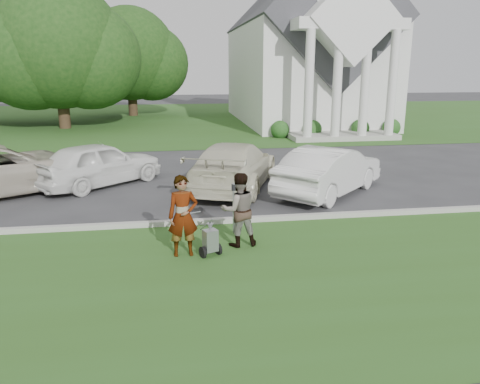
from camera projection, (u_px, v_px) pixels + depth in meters
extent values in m
plane|color=#333335|center=(211.00, 231.00, 12.01)|extent=(120.00, 120.00, 0.00)
cube|color=#2F561D|center=(225.00, 282.00, 9.14)|extent=(80.00, 7.00, 0.01)
cube|color=#2F561D|center=(181.00, 118.00, 37.79)|extent=(80.00, 30.00, 0.01)
cube|color=#9E9E93|center=(209.00, 221.00, 12.51)|extent=(80.00, 0.18, 0.15)
cube|color=white|center=(301.00, 74.00, 35.30)|extent=(9.00, 16.00, 7.00)
cube|color=#38383D|center=(302.00, 25.00, 34.39)|extent=(9.19, 17.00, 9.19)
cube|color=#9E9E93|center=(342.00, 136.00, 27.39)|extent=(6.20, 2.60, 0.30)
cylinder|color=white|center=(309.00, 87.00, 25.35)|extent=(0.50, 0.50, 6.00)
cylinder|color=white|center=(337.00, 87.00, 25.58)|extent=(0.50, 0.50, 6.00)
cylinder|color=white|center=(365.00, 87.00, 25.81)|extent=(0.50, 0.50, 6.00)
cylinder|color=white|center=(392.00, 87.00, 26.04)|extent=(0.50, 0.50, 6.00)
cube|color=white|center=(349.00, 25.00, 25.60)|extent=(6.20, 2.00, 0.60)
cube|color=white|center=(350.00, 19.00, 25.52)|extent=(5.09, 2.20, 5.09)
sphere|color=#1E4C19|center=(280.00, 130.00, 27.67)|extent=(1.10, 1.10, 1.10)
sphere|color=#1E4C19|center=(313.00, 129.00, 27.95)|extent=(1.10, 1.10, 1.10)
sphere|color=#1E4C19|center=(360.00, 128.00, 28.38)|extent=(1.10, 1.10, 1.10)
sphere|color=#1E4C19|center=(391.00, 128.00, 28.67)|extent=(1.10, 1.10, 1.10)
cylinder|color=#332316|center=(63.00, 105.00, 31.45)|extent=(0.76, 0.76, 3.20)
sphere|color=#183C12|center=(57.00, 44.00, 30.43)|extent=(8.40, 8.40, 8.40)
sphere|color=#183C12|center=(89.00, 57.00, 31.21)|extent=(6.89, 6.89, 6.89)
sphere|color=#183C12|center=(30.00, 54.00, 30.07)|extent=(7.22, 7.22, 7.22)
sphere|color=#183C12|center=(10.00, 50.00, 33.10)|extent=(7.54, 7.54, 7.54)
cylinder|color=#332316|center=(132.00, 98.00, 39.69)|extent=(0.76, 0.76, 3.00)
sphere|color=#183C12|center=(130.00, 54.00, 38.75)|extent=(7.60, 7.60, 7.60)
sphere|color=#183C12|center=(151.00, 63.00, 39.48)|extent=(6.23, 6.23, 6.23)
sphere|color=#183C12|center=(111.00, 61.00, 38.40)|extent=(6.54, 6.54, 6.54)
cylinder|color=black|center=(203.00, 252.00, 10.28)|extent=(0.16, 0.27, 0.27)
cylinder|color=black|center=(218.00, 249.00, 10.47)|extent=(0.16, 0.27, 0.27)
cylinder|color=#2D2D33|center=(211.00, 251.00, 10.38)|extent=(0.42, 0.20, 0.03)
cube|color=#989AA0|center=(210.00, 240.00, 10.31)|extent=(0.36, 0.34, 0.49)
cone|color=#989AA0|center=(210.00, 227.00, 10.23)|extent=(0.20, 0.20, 0.14)
cylinder|color=#2D2D33|center=(210.00, 223.00, 10.21)|extent=(0.04, 0.04, 0.05)
cylinder|color=#989AA0|center=(196.00, 226.00, 10.54)|extent=(0.28, 0.61, 0.47)
cylinder|color=#989AA0|center=(206.00, 225.00, 10.67)|extent=(0.28, 0.61, 0.47)
cylinder|color=#989AA0|center=(195.00, 212.00, 10.81)|extent=(0.27, 0.13, 0.02)
imported|color=#999999|center=(183.00, 217.00, 10.23)|extent=(0.68, 0.47, 1.81)
imported|color=#999999|center=(239.00, 210.00, 10.81)|extent=(0.91, 0.75, 1.74)
cylinder|color=#989AA0|center=(234.00, 212.00, 11.71)|extent=(0.04, 0.04, 1.13)
cube|color=#2D2D33|center=(233.00, 187.00, 11.54)|extent=(0.09, 0.07, 0.17)
cylinder|color=#989AA0|center=(233.00, 184.00, 11.52)|extent=(0.08, 0.08, 0.03)
imported|color=white|center=(99.00, 164.00, 16.41)|extent=(4.65, 4.46, 1.57)
imported|color=beige|center=(234.00, 165.00, 16.04)|extent=(4.07, 5.95, 1.60)
imported|color=silver|center=(330.00, 170.00, 15.32)|extent=(4.58, 4.54, 1.57)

